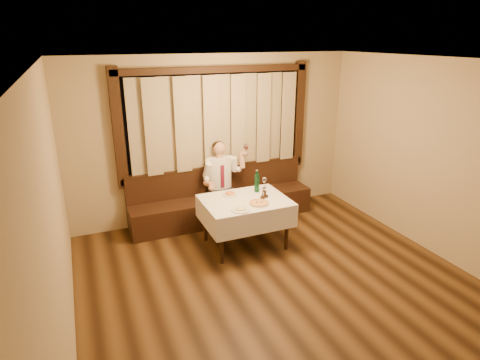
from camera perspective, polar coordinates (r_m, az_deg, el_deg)
name	(u,v)px	position (r m, az deg, el deg)	size (l,w,h in m)	color
room	(268,166)	(5.12, 4.03, 2.03)	(5.01, 6.01, 2.81)	black
banquette	(222,202)	(7.04, -2.61, -3.20)	(3.20, 0.61, 0.94)	black
dining_table	(245,206)	(6.03, 0.74, -3.71)	(1.27, 0.97, 0.76)	black
pizza	(259,203)	(5.84, 2.69, -3.30)	(0.30, 0.30, 0.03)	white
pasta_red	(230,193)	(6.16, -1.41, -1.81)	(0.25, 0.25, 0.09)	white
pasta_cream	(241,208)	(5.62, 0.11, -3.96)	(0.28, 0.28, 0.09)	white
green_bottle	(257,183)	(6.24, 2.42, -0.36)	(0.08, 0.08, 0.36)	#104C28
table_wine_glass	(264,180)	(6.39, 3.48, -0.02)	(0.07, 0.07, 0.19)	white
cruet_caddy	(264,195)	(6.05, 3.47, -2.16)	(0.13, 0.10, 0.13)	black
seated_man	(222,177)	(6.77, -2.63, 0.48)	(0.78, 0.58, 1.41)	black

